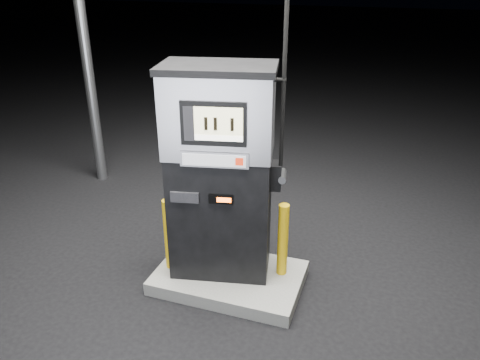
% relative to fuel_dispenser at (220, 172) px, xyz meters
% --- Properties ---
extents(ground, '(80.00, 80.00, 0.00)m').
position_rel_fuel_dispenser_xyz_m(ground, '(0.11, -0.08, -1.31)').
color(ground, black).
rests_on(ground, ground).
extents(pump_island, '(1.60, 1.00, 0.15)m').
position_rel_fuel_dispenser_xyz_m(pump_island, '(0.11, -0.08, -1.24)').
color(pump_island, '#62625E').
rests_on(pump_island, ground).
extents(fuel_dispenser, '(1.31, 0.89, 4.70)m').
position_rel_fuel_dispenser_xyz_m(fuel_dispenser, '(0.00, 0.00, 0.00)').
color(fuel_dispenser, black).
rests_on(fuel_dispenser, pump_island).
extents(bollard_left, '(0.13, 0.13, 0.84)m').
position_rel_fuel_dispenser_xyz_m(bollard_left, '(-0.55, -0.19, -0.75)').
color(bollard_left, '#E0AC0C').
rests_on(bollard_left, pump_island).
extents(bollard_right, '(0.14, 0.14, 0.85)m').
position_rel_fuel_dispenser_xyz_m(bollard_right, '(0.66, 0.10, -0.74)').
color(bollard_right, '#E0AC0C').
rests_on(bollard_right, pump_island).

